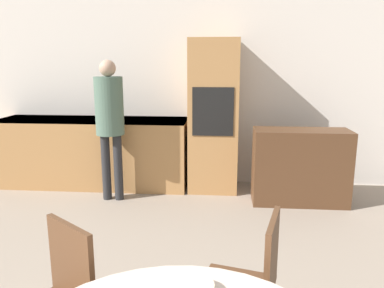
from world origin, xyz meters
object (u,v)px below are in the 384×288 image
at_px(oven_unit, 213,116).
at_px(sideboard, 300,167).
at_px(chair_far_right, 252,283).
at_px(person_standing, 110,115).

relative_size(oven_unit, sideboard, 1.76).
xyz_separation_m(chair_far_right, person_standing, (-1.53, 2.51, 0.55)).
height_order(oven_unit, person_standing, oven_unit).
distance_m(oven_unit, sideboard, 1.27).
bearing_deg(person_standing, sideboard, 1.98).
bearing_deg(person_standing, chair_far_right, -58.72).
bearing_deg(oven_unit, person_standing, -157.21).
xyz_separation_m(oven_unit, chair_far_right, (0.30, -3.03, -0.48)).
bearing_deg(sideboard, person_standing, -178.02).
height_order(sideboard, chair_far_right, sideboard).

